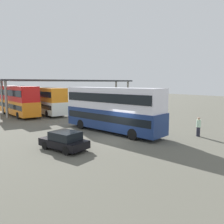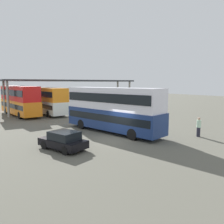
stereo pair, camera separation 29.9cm
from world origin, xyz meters
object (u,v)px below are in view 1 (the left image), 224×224
(double_decker_main, at_px, (112,108))
(double_decker_mid_row, at_px, (46,100))
(parked_hatchback, at_px, (64,141))
(pedestrian_waiting, at_px, (198,127))
(double_decker_near_canopy, at_px, (18,100))

(double_decker_main, xyz_separation_m, double_decker_mid_row, (-1.09, 16.27, -0.14))
(double_decker_main, xyz_separation_m, parked_hatchback, (-6.21, -2.85, -1.72))
(double_decker_mid_row, distance_m, pedestrian_waiting, 23.22)
(pedestrian_waiting, bearing_deg, double_decker_mid_row, 72.59)
(double_decker_main, height_order, pedestrian_waiting, double_decker_main)
(parked_hatchback, bearing_deg, double_decker_mid_row, -33.92)
(pedestrian_waiting, bearing_deg, double_decker_main, 98.41)
(parked_hatchback, bearing_deg, pedestrian_waiting, -124.05)
(double_decker_main, bearing_deg, double_decker_mid_row, -8.17)
(double_decker_near_canopy, bearing_deg, pedestrian_waiting, -161.53)
(double_decker_main, bearing_deg, parked_hatchback, 102.63)
(parked_hatchback, xyz_separation_m, double_decker_near_canopy, (1.22, 19.97, 1.72))
(double_decker_main, bearing_deg, pedestrian_waiting, -149.94)
(double_decker_near_canopy, distance_m, double_decker_mid_row, 3.99)
(double_decker_near_canopy, height_order, double_decker_mid_row, double_decker_near_canopy)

